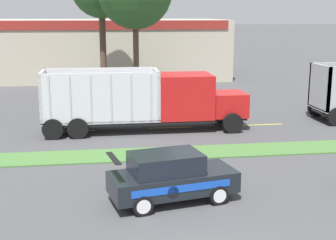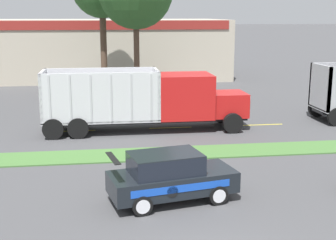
{
  "view_description": "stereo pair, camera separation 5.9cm",
  "coord_description": "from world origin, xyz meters",
  "views": [
    {
      "loc": [
        -2.45,
        -9.78,
        6.23
      ],
      "look_at": [
        0.4,
        10.32,
        1.65
      ],
      "focal_mm": 50.0,
      "sensor_mm": 36.0,
      "label": 1
    },
    {
      "loc": [
        -2.39,
        -9.79,
        6.23
      ],
      "look_at": [
        0.4,
        10.32,
        1.65
      ],
      "focal_mm": 50.0,
      "sensor_mm": 36.0,
      "label": 2
    }
  ],
  "objects": [
    {
      "name": "centre_line_4",
      "position": [
        -4.12,
        15.57,
        0.0
      ],
      "size": [
        2.4,
        0.14,
        0.01
      ],
      "primitive_type": "cube",
      "color": "yellow",
      "rests_on": "ground_plane"
    },
    {
      "name": "grass_verge",
      "position": [
        0.0,
        10.56,
        0.03
      ],
      "size": [
        120.0,
        2.02,
        0.06
      ],
      "primitive_type": "cube",
      "color": "#477538",
      "rests_on": "ground_plane"
    },
    {
      "name": "dump_truck_trail",
      "position": [
        0.88,
        15.15,
        1.63
      ],
      "size": [
        11.09,
        2.77,
        3.41
      ],
      "color": "black",
      "rests_on": "ground_plane"
    },
    {
      "name": "centre_line_5",
      "position": [
        1.28,
        15.57,
        0.0
      ],
      "size": [
        2.4,
        0.14,
        0.01
      ],
      "primitive_type": "cube",
      "color": "yellow",
      "rests_on": "ground_plane"
    },
    {
      "name": "centre_line_6",
      "position": [
        6.68,
        15.57,
        0.0
      ],
      "size": [
        2.4,
        0.14,
        0.01
      ],
      "primitive_type": "cube",
      "color": "yellow",
      "rests_on": "ground_plane"
    },
    {
      "name": "store_building_backdrop",
      "position": [
        -2.56,
        38.96,
        2.89
      ],
      "size": [
        24.79,
        12.1,
        5.77
      ],
      "color": "#BCB29E",
      "rests_on": "ground_plane"
    },
    {
      "name": "rally_car",
      "position": [
        -0.25,
        5.08,
        0.88
      ],
      "size": [
        4.53,
        2.58,
        1.75
      ],
      "color": "black",
      "rests_on": "ground_plane"
    }
  ]
}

